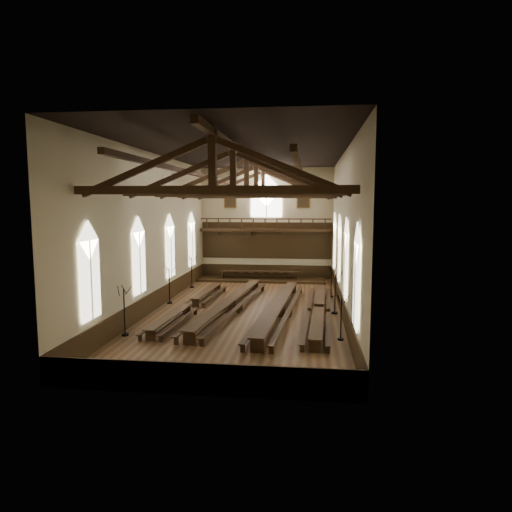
{
  "coord_description": "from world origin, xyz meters",
  "views": [
    {
      "loc": [
        3.93,
        -28.31,
        6.9
      ],
      "look_at": [
        0.41,
        1.5,
        3.36
      ],
      "focal_mm": 32.0,
      "sensor_mm": 36.0,
      "label": 1
    }
  ],
  "objects": [
    {
      "name": "roof_trusses",
      "position": [
        0.0,
        -0.0,
        8.22
      ],
      "size": [
        11.7,
        25.7,
        2.8
      ],
      "color": "#321F10",
      "rests_on": "room_walls"
    },
    {
      "name": "high_chairs",
      "position": [
        -0.38,
        12.11,
        0.69
      ],
      "size": [
        5.82,
        0.42,
        0.93
      ],
      "color": "#321F10",
      "rests_on": "dais"
    },
    {
      "name": "candelabrum_right_far",
      "position": [
        5.55,
        4.95,
        0.7
      ],
      "size": [
        0.66,
        0.69,
        2.29
      ],
      "color": "black",
      "rests_on": "ground"
    },
    {
      "name": "dais",
      "position": [
        -0.38,
        11.4,
        0.09
      ],
      "size": [
        11.4,
        2.79,
        0.19
      ],
      "primitive_type": "cube",
      "color": "#32210F",
      "rests_on": "ground"
    },
    {
      "name": "candelabrum_left_near",
      "position": [
        -5.55,
        -6.19,
        0.81
      ],
      "size": [
        0.75,
        0.81,
        2.65
      ],
      "color": "black",
      "rests_on": "ground"
    },
    {
      "name": "high_table",
      "position": [
        -0.38,
        11.4,
        0.76
      ],
      "size": [
        7.29,
        1.05,
        0.68
      ],
      "color": "#321F10",
      "rests_on": "dais"
    },
    {
      "name": "minstrels_gallery",
      "position": [
        0.0,
        12.66,
        3.91
      ],
      "size": [
        11.8,
        1.24,
        3.7
      ],
      "color": "#321F10",
      "rests_on": "room_walls"
    },
    {
      "name": "candelabrum_right_mid",
      "position": [
        5.55,
        -0.11,
        0.8
      ],
      "size": [
        0.71,
        0.81,
        2.65
      ],
      "color": "black",
      "rests_on": "ground"
    },
    {
      "name": "refectory_row_c",
      "position": [
        2.13,
        -1.04,
        0.59
      ],
      "size": [
        2.17,
        15.01,
        0.81
      ],
      "color": "#321F10",
      "rests_on": "ground"
    },
    {
      "name": "refectory_row_a",
      "position": [
        -3.5,
        -0.51,
        0.48
      ],
      "size": [
        1.69,
        13.65,
        0.66
      ],
      "color": "#321F10",
      "rests_on": "ground"
    },
    {
      "name": "room_walls",
      "position": [
        0.0,
        0.0,
        6.46
      ],
      "size": [
        26.0,
        26.0,
        26.0
      ],
      "color": "#BDAF8F",
      "rests_on": "ground"
    },
    {
      "name": "refectory_row_b",
      "position": [
        -1.04,
        -0.35,
        0.58
      ],
      "size": [
        2.38,
        14.96,
        0.8
      ],
      "color": "#321F10",
      "rests_on": "ground"
    },
    {
      "name": "wainscot_band",
      "position": [
        0.0,
        0.0,
        0.6
      ],
      "size": [
        12.0,
        26.0,
        1.2
      ],
      "color": "#32210F",
      "rests_on": "ground"
    },
    {
      "name": "refectory_row_d",
      "position": [
        4.54,
        -1.05,
        0.52
      ],
      "size": [
        1.72,
        14.1,
        0.71
      ],
      "color": "#321F10",
      "rests_on": "ground"
    },
    {
      "name": "candelabrum_left_far",
      "position": [
        -5.55,
        7.39,
        0.8
      ],
      "size": [
        0.74,
        0.8,
        2.64
      ],
      "color": "black",
      "rests_on": "ground"
    },
    {
      "name": "candelabrum_right_near",
      "position": [
        5.55,
        -5.65,
        0.7
      ],
      "size": [
        0.64,
        0.71,
        2.32
      ],
      "color": "black",
      "rests_on": "ground"
    },
    {
      "name": "side_windows",
      "position": [
        -0.0,
        -0.0,
        3.74
      ],
      "size": [
        11.85,
        19.8,
        4.5
      ],
      "color": "silver",
      "rests_on": "room_walls"
    },
    {
      "name": "candelabrum_left_mid",
      "position": [
        -5.55,
        1.45,
        0.78
      ],
      "size": [
        0.73,
        0.79,
        2.58
      ],
      "color": "black",
      "rests_on": "ground"
    },
    {
      "name": "ground",
      "position": [
        0.0,
        0.0,
        0.0
      ],
      "size": [
        26.0,
        26.0,
        0.0
      ],
      "primitive_type": "plane",
      "color": "brown",
      "rests_on": "ground"
    },
    {
      "name": "end_window",
      "position": [
        0.0,
        12.9,
        7.22
      ],
      "size": [
        2.8,
        0.12,
        3.8
      ],
      "color": "white",
      "rests_on": "room_walls"
    },
    {
      "name": "portraits",
      "position": [
        0.0,
        12.9,
        7.1
      ],
      "size": [
        7.75,
        0.09,
        1.45
      ],
      "color": "brown",
      "rests_on": "room_walls"
    }
  ]
}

